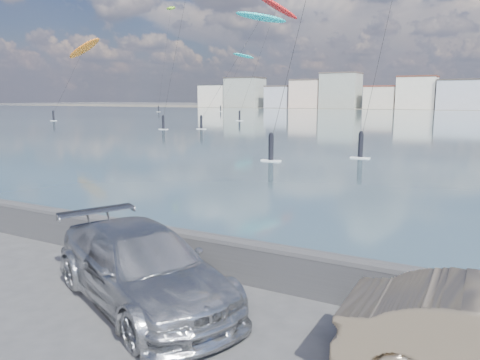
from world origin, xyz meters
name	(u,v)px	position (x,y,z in m)	size (l,w,h in m)	color
ground	(105,310)	(0.00, 0.00, 0.00)	(700.00, 700.00, 0.00)	#333335
bay_water	(457,121)	(0.00, 91.50, 0.01)	(500.00, 177.00, 0.00)	#2F4551
far_shore_strip	(480,109)	(0.00, 200.00, 0.01)	(500.00, 60.00, 0.00)	#4C473D
seawall	(181,247)	(0.00, 2.70, 0.58)	(400.00, 0.36, 1.08)	#28282B
car_silver	(142,267)	(0.49, 0.65, 0.81)	(2.28, 5.61, 1.63)	#ADAFB4
kitesurfer_0	(84,49)	(-65.21, 61.11, 13.65)	(9.49, 8.62, 15.83)	orange
kitesurfer_10	(243,57)	(-68.09, 131.66, 17.47)	(6.25, 14.64, 19.07)	#19BFBF
kitesurfer_11	(260,19)	(-26.17, 59.78, 16.09)	(7.76, 15.81, 17.39)	#19BFBF
kitesurfer_12	(276,8)	(-32.29, 78.94, 21.29)	(8.88, 11.67, 24.15)	red
kitesurfer_13	(171,9)	(-87.97, 119.86, 32.27)	(8.39, 15.68, 34.17)	#8CD826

